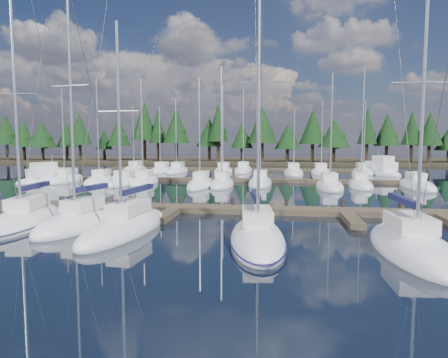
# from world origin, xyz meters

# --- Properties ---
(ground) EXTENTS (260.00, 260.00, 0.00)m
(ground) POSITION_xyz_m (0.00, 30.00, 0.00)
(ground) COLOR black
(ground) RESTS_ON ground
(far_shore) EXTENTS (220.00, 30.00, 0.60)m
(far_shore) POSITION_xyz_m (0.00, 90.00, 0.30)
(far_shore) COLOR #322A1B
(far_shore) RESTS_ON ground
(main_dock) EXTENTS (44.00, 6.13, 0.90)m
(main_dock) POSITION_xyz_m (0.00, 17.36, 0.20)
(main_dock) COLOR #4B3F2E
(main_dock) RESTS_ON ground
(back_docks) EXTENTS (50.00, 21.80, 0.40)m
(back_docks) POSITION_xyz_m (0.00, 49.58, 0.20)
(back_docks) COLOR #4B3F2E
(back_docks) RESTS_ON ground
(front_sailboat_1) EXTENTS (4.19, 9.34, 14.35)m
(front_sailboat_1) POSITION_xyz_m (-7.99, 11.82, 0.28)
(front_sailboat_1) COLOR white
(front_sailboat_1) RESTS_ON ground
(front_sailboat_2) EXTENTS (3.87, 7.82, 15.01)m
(front_sailboat_2) POSITION_xyz_m (-4.32, 11.60, 0.31)
(front_sailboat_2) COLOR white
(front_sailboat_2) RESTS_ON ground
(front_sailboat_3) EXTENTS (3.51, 9.63, 12.24)m
(front_sailboat_3) POSITION_xyz_m (-1.12, 10.79, 0.28)
(front_sailboat_3) COLOR white
(front_sailboat_3) RESTS_ON ground
(front_sailboat_4) EXTENTS (3.70, 9.08, 14.41)m
(front_sailboat_4) POSITION_xyz_m (6.36, 9.31, 0.29)
(front_sailboat_4) COLOR white
(front_sailboat_4) RESTS_ON ground
(front_sailboat_5) EXTENTS (3.31, 8.92, 13.89)m
(front_sailboat_5) POSITION_xyz_m (13.50, 8.49, 0.28)
(front_sailboat_5) COLOR white
(front_sailboat_5) RESTS_ON ground
(back_sailboat_rows) EXTENTS (44.40, 32.45, 14.97)m
(back_sailboat_rows) POSITION_xyz_m (1.00, 44.98, 0.26)
(back_sailboat_rows) COLOR white
(back_sailboat_rows) RESTS_ON ground
(motor_yacht_left) EXTENTS (5.85, 8.66, 4.12)m
(motor_yacht_left) POSITION_xyz_m (-21.58, 36.24, 0.46)
(motor_yacht_left) COLOR white
(motor_yacht_left) RESTS_ON ground
(motor_yacht_right) EXTENTS (5.88, 10.14, 4.82)m
(motor_yacht_right) POSITION_xyz_m (23.16, 53.79, 0.52)
(motor_yacht_right) COLOR white
(motor_yacht_right) RESTS_ON ground
(tree_line) EXTENTS (186.71, 11.98, 14.32)m
(tree_line) POSITION_xyz_m (1.02, 80.17, 7.44)
(tree_line) COLOR black
(tree_line) RESTS_ON far_shore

